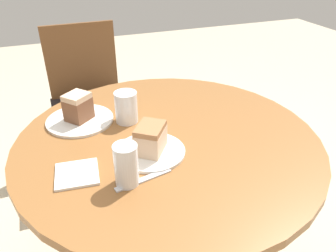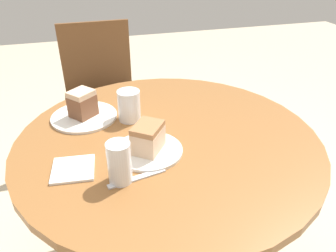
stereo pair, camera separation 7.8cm
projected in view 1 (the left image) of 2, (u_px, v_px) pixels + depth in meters
table at (168, 179)px, 1.21m from camera, size 1.02×1.02×0.75m
chair at (90, 100)px, 1.97m from camera, size 0.45×0.47×0.90m
plate_near at (151, 151)px, 1.03m from camera, size 0.22×0.22×0.01m
plate_far at (80, 120)px, 1.20m from camera, size 0.24×0.24×0.01m
cake_slice_near at (150, 138)px, 1.00m from camera, size 0.12×0.13×0.09m
cake_slice_far at (78, 107)px, 1.17m from camera, size 0.11×0.11×0.10m
glass_lemonade at (126, 167)px, 0.88m from camera, size 0.07×0.07×0.12m
glass_water at (126, 109)px, 1.18m from camera, size 0.08×0.08×0.11m
napkin_stack at (77, 174)px, 0.93m from camera, size 0.13×0.13×0.01m
fork at (144, 180)px, 0.91m from camera, size 0.17×0.05×0.00m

